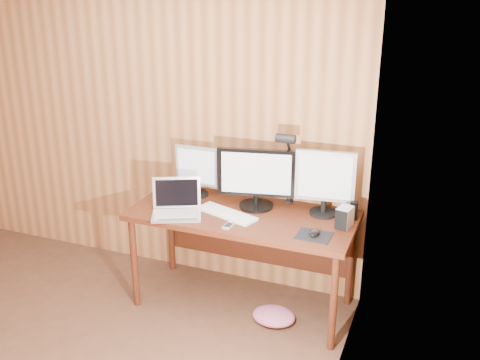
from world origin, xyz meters
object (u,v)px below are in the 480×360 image
Objects in this scene: monitor_center at (256,178)px; mouse at (314,233)px; speaker at (354,210)px; phone at (229,226)px; keyboard at (227,213)px; laptop at (177,205)px; desk at (246,225)px; monitor_right at (325,181)px; hard_drive at (344,217)px; monitor_left at (197,170)px; desk_lamp at (288,158)px.

mouse is at bearing -43.07° from monitor_center.
speaker is at bearing -8.30° from monitor_center.
monitor_center is 0.44m from phone.
speaker is (0.85, 0.25, 0.05)m from keyboard.
laptop is 3.19× the size of speaker.
phone is (-0.01, -0.31, 0.13)m from desk.
monitor_right reaches higher than laptop.
hard_drive is (0.66, -0.11, -0.16)m from monitor_center.
mouse is at bearing -93.54° from monitor_right.
phone is at bearing -45.23° from keyboard.
phone is at bearing -45.25° from monitor_left.
mouse is (0.02, -0.36, -0.23)m from monitor_right.
speaker is (0.19, 0.35, 0.04)m from mouse.
monitor_center reaches higher than monitor_left.
keyboard reaches higher than phone.
monitor_right is 0.30m from hard_drive.
monitor_right is 4.31× the size of mouse.
desk is 0.53m from laptop.
monitor_center reaches higher than hard_drive.
monitor_center is 0.33m from keyboard.
mouse is 0.58m from phone.
hard_drive is at bearing -14.52° from laptop.
monitor_left is at bearing 151.82° from mouse.
monitor_center is at bearing 140.57° from mouse.
desk_lamp is at bearing 163.90° from monitor_right.
laptop is at bearing -167.34° from monitor_right.
desk is 0.34m from phone.
speaker is 0.59m from desk_lamp.
desk is 2.86× the size of monitor_center.
monitor_left is at bearing 161.73° from monitor_center.
desk_lamp is (0.35, 0.30, 0.36)m from keyboard.
keyboard is at bearing -136.29° from desk_lamp.
speaker is at bearing 8.25° from desk.
desk is 0.21m from keyboard.
desk_lamp is at bearing 32.53° from desk.
desk_lamp is (-0.47, 0.20, 0.30)m from hard_drive.
monitor_center is 0.63m from mouse.
keyboard is at bearing 119.52° from phone.
speaker reaches higher than mouse.
phone is 0.87× the size of speaker.
hard_drive is at bearing -3.31° from desk.
desk is 3.42× the size of monitor_right.
hard_drive is at bearing -103.18° from speaker.
monitor_left is at bearing 164.75° from desk.
monitor_left is at bearing 66.41° from laptop.
phone is (-0.57, -0.07, -0.02)m from mouse.
monitor_left is 2.95× the size of speaker.
hard_drive is (1.16, -0.16, -0.14)m from monitor_left.
keyboard is at bearing -163.74° from speaker.
monitor_right is at bearing 150.05° from hard_drive.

